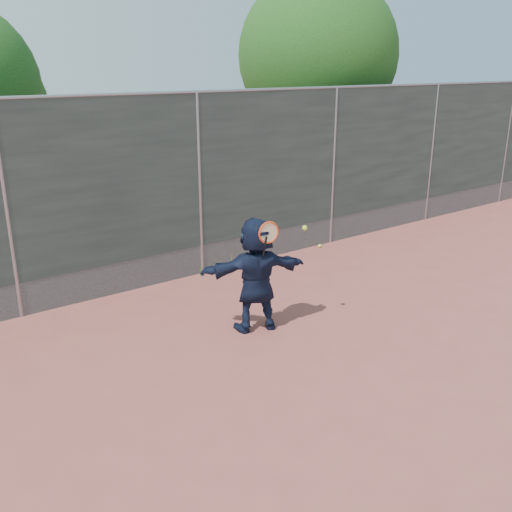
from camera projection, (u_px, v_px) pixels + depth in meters
ground at (347, 351)px, 7.13m from camera, size 80.00×80.00×0.00m
player at (256, 275)px, 7.51m from camera, size 1.51×0.89×1.55m
ball_ground at (320, 246)px, 11.13m from camera, size 0.07×0.07×0.07m
fence at (199, 182)px, 9.29m from camera, size 20.00×0.06×3.03m
swing_action at (272, 233)px, 7.22m from camera, size 0.74×0.17×0.51m
tree_right at (322, 60)px, 13.03m from camera, size 3.78×3.60×5.39m
weed_clump at (220, 264)px, 9.84m from camera, size 0.68×0.07×0.30m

